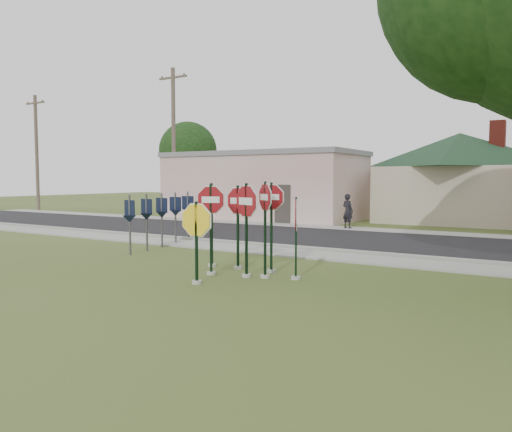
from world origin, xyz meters
The scene contains 20 objects.
ground centered at (0.00, 0.00, 0.00)m, with size 120.00×120.00×0.00m, color #3E551F.
sidewalk_near centered at (0.00, 5.50, 0.03)m, with size 60.00×1.60×0.06m, color gray.
road centered at (0.00, 10.00, 0.02)m, with size 60.00×7.00×0.04m, color black.
sidewalk_far centered at (0.00, 14.30, 0.03)m, with size 60.00×1.60×0.06m, color gray.
curb centered at (0.00, 6.50, 0.07)m, with size 60.00×0.20×0.14m, color gray.
stop_sign_center centered at (0.33, 1.33, 1.58)m, with size 1.10×0.38×2.54m.
stop_sign_yellow centered at (-0.25, 0.03, 1.25)m, with size 1.13×0.24×2.11m.
stop_sign_left centered at (-0.64, 1.13, 1.54)m, with size 0.95×0.43×2.50m.
stop_sign_right centered at (0.79, 1.50, 1.56)m, with size 0.80×0.59×2.56m.
stop_sign_back_right centered at (0.56, 2.22, 1.54)m, with size 0.95×0.24×2.53m.
stop_sign_back_left centered at (-0.50, 2.20, 1.51)m, with size 1.06×0.24×2.45m.
stop_sign_far_right centered at (1.55, 1.73, 1.32)m, with size 0.52×1.01×2.19m.
stop_sign_far_left centered at (-1.35, 2.12, 1.56)m, with size 0.52×0.99×2.52m.
route_sign_row centered at (-5.40, 4.50, 1.22)m, with size 1.43×4.63×2.00m.
building_stucco centered at (-9.00, 18.00, 2.15)m, with size 12.20×6.20×4.20m.
building_house centered at (2.00, 22.00, 3.65)m, with size 11.60×11.60×6.20m.
utility_pole_near centered at (-14.00, 15.20, 4.97)m, with size 2.20×0.26×9.50m.
utility_pole_far centered at (-28.00, 15.20, 4.71)m, with size 2.20×0.26×9.00m.
bg_tree_left centered at (-20.00, 24.00, 4.88)m, with size 4.90×4.90×7.35m.
pedestrian centered at (-1.87, 14.19, 0.92)m, with size 0.63×0.41×1.72m, color black.
Camera 1 is at (7.16, -9.36, 2.53)m, focal length 35.00 mm.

